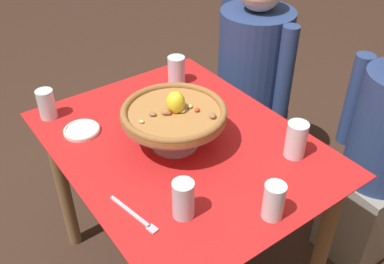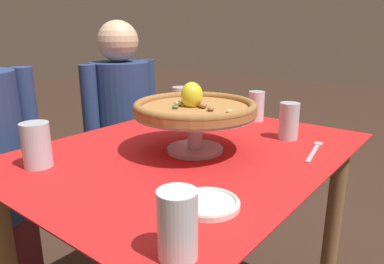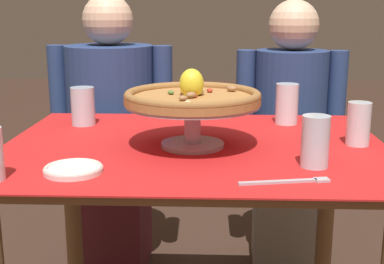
% 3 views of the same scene
% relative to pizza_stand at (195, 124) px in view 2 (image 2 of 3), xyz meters
% --- Properties ---
extents(dining_table, '(1.09, 0.85, 0.76)m').
position_rel_pizza_stand_xyz_m(dining_table, '(0.01, 0.03, -0.22)').
color(dining_table, olive).
rests_on(dining_table, ground).
extents(pizza_stand, '(0.37, 0.37, 0.12)m').
position_rel_pizza_stand_xyz_m(pizza_stand, '(0.00, 0.00, 0.00)').
color(pizza_stand, '#B7B7C1').
rests_on(pizza_stand, dining_table).
extents(pizza, '(0.38, 0.38, 0.09)m').
position_rel_pizza_stand_xyz_m(pizza, '(-0.00, 0.00, 0.06)').
color(pizza, '#AD753D').
rests_on(pizza, pizza_stand).
extents(water_glass_back_right, '(0.07, 0.07, 0.13)m').
position_rel_pizza_stand_xyz_m(water_glass_back_right, '(0.30, 0.31, -0.03)').
color(water_glass_back_right, white).
rests_on(water_glass_back_right, dining_table).
extents(water_glass_front_right, '(0.07, 0.07, 0.13)m').
position_rel_pizza_stand_xyz_m(water_glass_front_right, '(0.30, -0.17, -0.03)').
color(water_glass_front_right, silver).
rests_on(water_glass_front_right, dining_table).
extents(water_glass_back_left, '(0.08, 0.08, 0.13)m').
position_rel_pizza_stand_xyz_m(water_glass_back_left, '(-0.37, 0.26, -0.03)').
color(water_glass_back_left, silver).
rests_on(water_glass_back_left, dining_table).
extents(water_glass_side_right, '(0.07, 0.07, 0.12)m').
position_rel_pizza_stand_xyz_m(water_glass_side_right, '(0.47, 0.04, -0.03)').
color(water_glass_side_right, white).
rests_on(water_glass_side_right, dining_table).
extents(water_glass_front_left, '(0.07, 0.07, 0.12)m').
position_rel_pizza_stand_xyz_m(water_glass_front_left, '(-0.45, -0.31, -0.03)').
color(water_glass_front_left, silver).
rests_on(water_glass_front_left, dining_table).
extents(side_plate, '(0.14, 0.14, 0.02)m').
position_rel_pizza_stand_xyz_m(side_plate, '(-0.27, -0.25, -0.08)').
color(side_plate, white).
rests_on(side_plate, dining_table).
extents(dinner_fork, '(0.21, 0.06, 0.01)m').
position_rel_pizza_stand_xyz_m(dinner_fork, '(0.23, -0.30, -0.08)').
color(dinner_fork, '#B7B7C1').
rests_on(dinner_fork, dining_table).
extents(diner_right, '(0.46, 0.33, 1.18)m').
position_rel_pizza_stand_xyz_m(diner_right, '(0.39, 0.79, -0.30)').
color(diner_right, gray).
rests_on(diner_right, ground).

